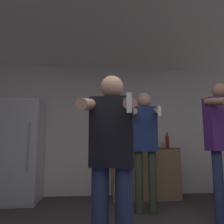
# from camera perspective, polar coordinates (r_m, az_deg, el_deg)

# --- Properties ---
(wall_back) EXTENTS (7.00, 0.06, 2.55)m
(wall_back) POSITION_cam_1_polar(r_m,az_deg,el_deg) (4.40, 0.01, -4.39)
(wall_back) COLOR silver
(wall_back) RESTS_ON ground_plane
(ceiling_slab) EXTENTS (7.00, 3.82, 0.05)m
(ceiling_slab) POSITION_cam_1_polar(r_m,az_deg,el_deg) (3.15, 3.17, 22.16)
(ceiling_slab) COLOR silver
(ceiling_slab) RESTS_ON wall_back
(refrigerator) EXTENTS (0.65, 0.75, 1.72)m
(refrigerator) POSITION_cam_1_polar(r_m,az_deg,el_deg) (4.15, -22.45, -9.29)
(refrigerator) COLOR silver
(refrigerator) RESTS_ON ground_plane
(counter) EXTENTS (1.23, 0.56, 0.90)m
(counter) POSITION_cam_1_polar(r_m,az_deg,el_deg) (4.23, 8.47, -15.34)
(counter) COLOR #997551
(counter) RESTS_ON ground_plane
(bottle_brown_liquor) EXTENTS (0.07, 0.07, 0.31)m
(bottle_brown_liquor) POSITION_cam_1_polar(r_m,az_deg,el_deg) (4.27, 14.23, -7.40)
(bottle_brown_liquor) COLOR maroon
(bottle_brown_liquor) RESTS_ON counter
(bottle_tall_gin) EXTENTS (0.08, 0.08, 0.26)m
(bottle_tall_gin) POSITION_cam_1_polar(r_m,az_deg,el_deg) (4.18, 10.45, -7.90)
(bottle_tall_gin) COLOR #194723
(bottle_tall_gin) RESTS_ON counter
(bottle_short_whiskey) EXTENTS (0.06, 0.06, 0.33)m
(bottle_short_whiskey) POSITION_cam_1_polar(r_m,az_deg,el_deg) (4.12, 6.73, -7.55)
(bottle_short_whiskey) COLOR black
(bottle_short_whiskey) RESTS_ON counter
(bottle_clear_vodka) EXTENTS (0.09, 0.09, 0.27)m
(bottle_clear_vodka) POSITION_cam_1_polar(r_m,az_deg,el_deg) (4.09, 4.78, -7.93)
(bottle_clear_vodka) COLOR maroon
(bottle_clear_vodka) RESTS_ON counter
(person_woman_foreground) EXTENTS (0.51, 0.56, 1.58)m
(person_woman_foreground) POSITION_cam_1_polar(r_m,az_deg,el_deg) (1.87, -0.05, -11.67)
(person_woman_foreground) COLOR navy
(person_woman_foreground) RESTS_ON ground_plane
(person_man_side) EXTENTS (0.52, 0.50, 1.77)m
(person_man_side) POSITION_cam_1_polar(r_m,az_deg,el_deg) (3.11, 27.25, -5.59)
(person_man_side) COLOR navy
(person_man_side) RESTS_ON ground_plane
(person_spectator_back) EXTENTS (0.46, 0.48, 1.74)m
(person_spectator_back) POSITION_cam_1_polar(r_m,az_deg,el_deg) (3.26, 8.60, -6.93)
(person_spectator_back) COLOR #38422D
(person_spectator_back) RESTS_ON ground_plane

